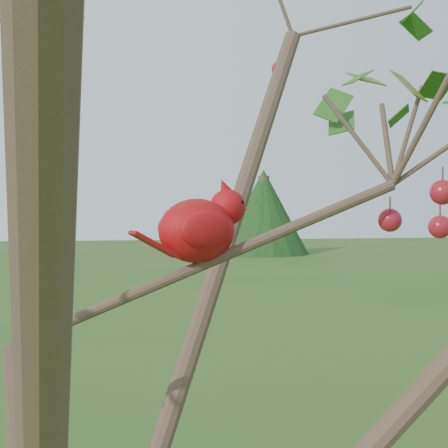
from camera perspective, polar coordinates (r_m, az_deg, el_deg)
The scene contains 3 objects.
crabapple_tree at distance 0.88m, azimuth -15.25°, elevation -1.26°, with size 2.35×2.05×2.95m.
cardinal at distance 0.99m, azimuth -2.13°, elevation -0.30°, with size 0.21×0.14×0.15m.
distant_trees at distance 24.51m, azimuth -9.73°, elevation 0.34°, with size 40.53×13.01×3.89m.
Camera 1 is at (0.12, -0.90, 2.16)m, focal length 50.00 mm.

